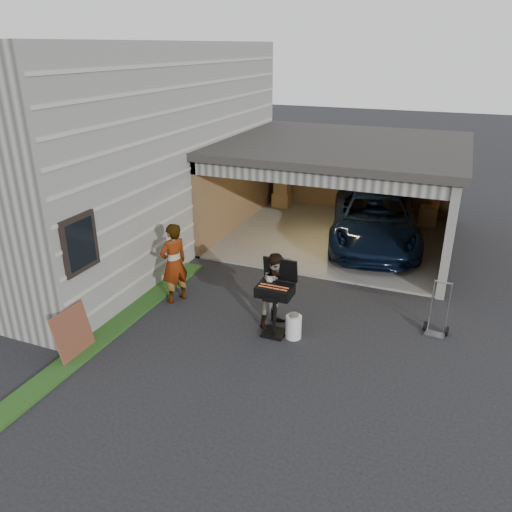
# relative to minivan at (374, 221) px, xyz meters

# --- Properties ---
(ground) EXTENTS (80.00, 80.00, 0.00)m
(ground) POSITION_rel_minivan_xyz_m (-1.85, -6.35, -0.72)
(ground) COLOR black
(ground) RESTS_ON ground
(house) EXTENTS (7.00, 11.00, 5.50)m
(house) POSITION_rel_minivan_xyz_m (-7.85, -2.35, 2.03)
(house) COLOR #474744
(house) RESTS_ON ground
(groundcover_strip) EXTENTS (0.50, 8.00, 0.06)m
(groundcover_strip) POSITION_rel_minivan_xyz_m (-4.10, -7.35, -0.69)
(groundcover_strip) COLOR #193814
(groundcover_strip) RESTS_ON ground
(garage) EXTENTS (6.80, 6.30, 2.90)m
(garage) POSITION_rel_minivan_xyz_m (-1.09, 0.44, 1.15)
(garage) COLOR #605E59
(garage) RESTS_ON ground
(minivan) EXTENTS (3.32, 5.54, 1.44)m
(minivan) POSITION_rel_minivan_xyz_m (0.00, 0.00, 0.00)
(minivan) COLOR black
(minivan) RESTS_ON ground
(woman) EXTENTS (0.69, 0.80, 1.86)m
(woman) POSITION_rel_minivan_xyz_m (-3.55, -5.20, 0.21)
(woman) COLOR #A5BBD0
(woman) RESTS_ON ground
(man) EXTENTS (0.87, 0.96, 1.61)m
(man) POSITION_rel_minivan_xyz_m (-1.05, -5.35, 0.08)
(man) COLOR #4A241D
(man) RESTS_ON ground
(bbq_grill) EXTENTS (0.70, 0.61, 1.56)m
(bbq_grill) POSITION_rel_minivan_xyz_m (-0.96, -5.67, 0.20)
(bbq_grill) COLOR black
(bbq_grill) RESTS_ON ground
(propane_tank) EXTENTS (0.41, 0.41, 0.48)m
(propane_tank) POSITION_rel_minivan_xyz_m (-0.57, -5.68, -0.48)
(propane_tank) COLOR silver
(propane_tank) RESTS_ON ground
(plywood_panel) EXTENTS (0.24, 0.85, 0.94)m
(plywood_panel) POSITION_rel_minivan_xyz_m (-4.19, -7.81, -0.25)
(plywood_panel) COLOR #4F281B
(plywood_panel) RESTS_ON ground
(hand_truck) EXTENTS (0.50, 0.40, 1.17)m
(hand_truck) POSITION_rel_minivan_xyz_m (2.06, -4.47, -0.50)
(hand_truck) COLOR slate
(hand_truck) RESTS_ON ground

